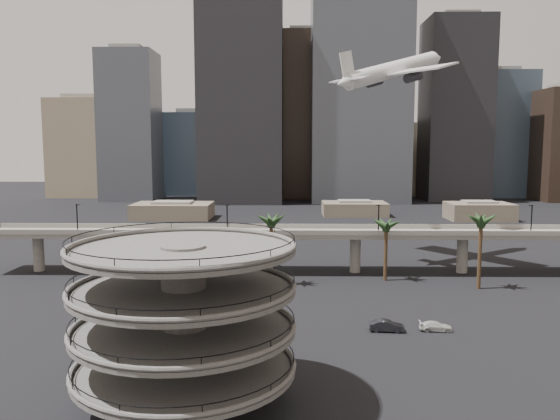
{
  "coord_description": "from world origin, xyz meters",
  "views": [
    {
      "loc": [
        -2.63,
        -56.07,
        25.74
      ],
      "look_at": [
        -4.09,
        28.0,
        16.04
      ],
      "focal_mm": 35.0,
      "sensor_mm": 36.0,
      "label": 1
    }
  ],
  "objects_px": {
    "parking_ramp": "(184,309)",
    "car_a": "(272,330)",
    "car_b": "(387,326)",
    "airborne_jet": "(393,71)",
    "car_c": "(436,326)",
    "overpass": "(302,237)"
  },
  "relations": [
    {
      "from": "parking_ramp",
      "to": "car_b",
      "type": "xyz_separation_m",
      "value": [
        24.07,
        22.32,
        -9.03
      ]
    },
    {
      "from": "airborne_jet",
      "to": "parking_ramp",
      "type": "bearing_deg",
      "value": -152.99
    },
    {
      "from": "parking_ramp",
      "to": "car_a",
      "type": "height_order",
      "value": "parking_ramp"
    },
    {
      "from": "parking_ramp",
      "to": "airborne_jet",
      "type": "bearing_deg",
      "value": 65.36
    },
    {
      "from": "airborne_jet",
      "to": "car_a",
      "type": "distance_m",
      "value": 71.74
    },
    {
      "from": "overpass",
      "to": "airborne_jet",
      "type": "distance_m",
      "value": 43.09
    },
    {
      "from": "parking_ramp",
      "to": "car_a",
      "type": "relative_size",
      "value": 5.66
    },
    {
      "from": "parking_ramp",
      "to": "overpass",
      "type": "height_order",
      "value": "parking_ramp"
    },
    {
      "from": "overpass",
      "to": "car_b",
      "type": "xyz_separation_m",
      "value": [
        11.07,
        -36.67,
        -6.53
      ]
    },
    {
      "from": "parking_ramp",
      "to": "airborne_jet",
      "type": "height_order",
      "value": "airborne_jet"
    },
    {
      "from": "car_b",
      "to": "car_c",
      "type": "distance_m",
      "value": 6.98
    },
    {
      "from": "car_b",
      "to": "car_c",
      "type": "relative_size",
      "value": 1.06
    },
    {
      "from": "overpass",
      "to": "car_b",
      "type": "bearing_deg",
      "value": -73.21
    },
    {
      "from": "car_c",
      "to": "parking_ramp",
      "type": "bearing_deg",
      "value": 129.66
    },
    {
      "from": "parking_ramp",
      "to": "car_b",
      "type": "distance_m",
      "value": 34.04
    },
    {
      "from": "parking_ramp",
      "to": "airborne_jet",
      "type": "distance_m",
      "value": 86.55
    },
    {
      "from": "car_b",
      "to": "car_c",
      "type": "xyz_separation_m",
      "value": [
        6.97,
        0.36,
        -0.14
      ]
    },
    {
      "from": "parking_ramp",
      "to": "car_b",
      "type": "bearing_deg",
      "value": 42.85
    },
    {
      "from": "car_b",
      "to": "car_c",
      "type": "height_order",
      "value": "car_b"
    },
    {
      "from": "parking_ramp",
      "to": "car_c",
      "type": "relative_size",
      "value": 4.82
    },
    {
      "from": "overpass",
      "to": "parking_ramp",
      "type": "bearing_deg",
      "value": -102.43
    },
    {
      "from": "airborne_jet",
      "to": "car_a",
      "type": "xyz_separation_m",
      "value": [
        -25.41,
        -52.27,
        -42.06
      ]
    }
  ]
}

